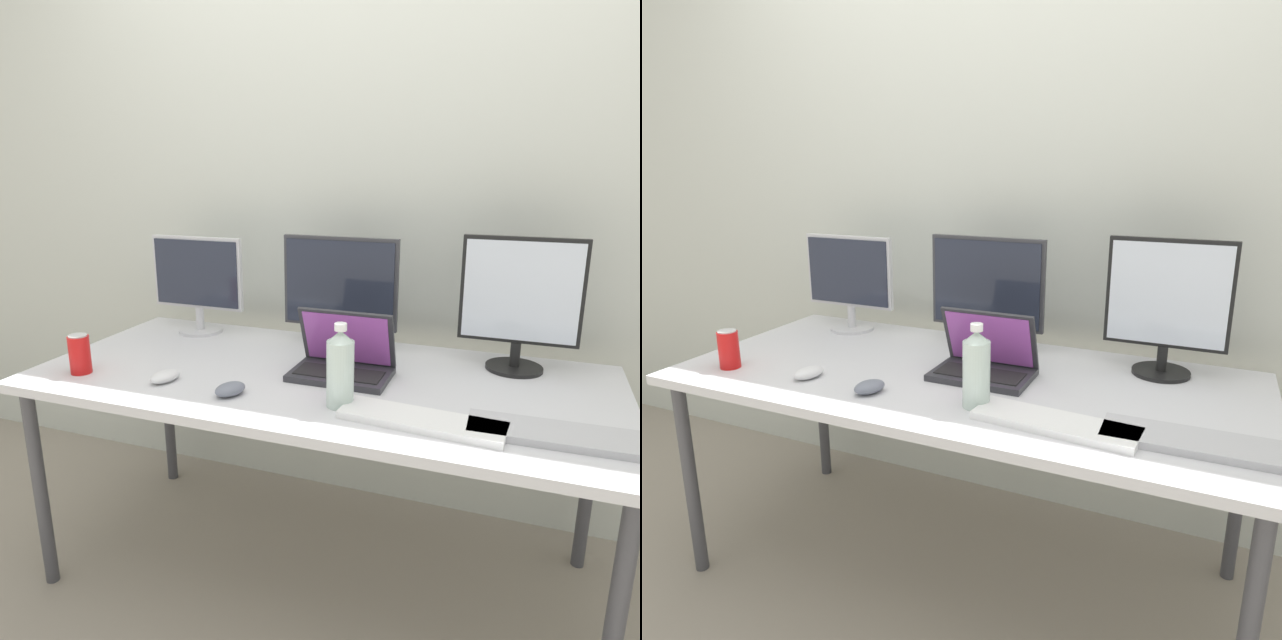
# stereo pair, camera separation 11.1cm
# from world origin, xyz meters

# --- Properties ---
(ground_plane) EXTENTS (16.00, 16.00, 0.00)m
(ground_plane) POSITION_xyz_m (0.00, 0.00, 0.00)
(ground_plane) COLOR gray
(wall_back) EXTENTS (7.00, 0.08, 2.60)m
(wall_back) POSITION_xyz_m (0.00, 0.59, 1.30)
(wall_back) COLOR silver
(wall_back) RESTS_ON ground
(work_desk) EXTENTS (1.82, 0.83, 0.74)m
(work_desk) POSITION_xyz_m (0.00, 0.00, 0.69)
(work_desk) COLOR #424247
(work_desk) RESTS_ON ground
(monitor_left) EXTENTS (0.38, 0.17, 0.38)m
(monitor_left) POSITION_xyz_m (-0.62, 0.29, 0.95)
(monitor_left) COLOR silver
(monitor_left) RESTS_ON work_desk
(monitor_center) EXTENTS (0.42, 0.18, 0.40)m
(monitor_center) POSITION_xyz_m (-0.03, 0.29, 0.95)
(monitor_center) COLOR #38383D
(monitor_center) RESTS_ON work_desk
(monitor_right) EXTENTS (0.37, 0.18, 0.43)m
(monitor_right) POSITION_xyz_m (0.58, 0.26, 0.97)
(monitor_right) COLOR black
(monitor_right) RESTS_ON work_desk
(laptop_silver) EXTENTS (0.31, 0.21, 0.21)m
(laptop_silver) POSITION_xyz_m (0.07, 0.02, 0.79)
(laptop_silver) COLOR #2D2D33
(laptop_silver) RESTS_ON work_desk
(keyboard_main) EXTENTS (0.43, 0.16, 0.02)m
(keyboard_main) POSITION_xyz_m (0.37, -0.24, 0.75)
(keyboard_main) COLOR white
(keyboard_main) RESTS_ON work_desk
(keyboard_aux) EXTENTS (0.44, 0.15, 0.02)m
(keyboard_aux) POSITION_xyz_m (0.70, -0.21, 0.75)
(keyboard_aux) COLOR #B2B2B7
(keyboard_aux) RESTS_ON work_desk
(mouse_by_keyboard) EXTENTS (0.09, 0.12, 0.03)m
(mouse_by_keyboard) POSITION_xyz_m (-0.43, -0.22, 0.76)
(mouse_by_keyboard) COLOR silver
(mouse_by_keyboard) RESTS_ON work_desk
(mouse_by_laptop) EXTENTS (0.10, 0.12, 0.04)m
(mouse_by_laptop) POSITION_xyz_m (-0.19, -0.25, 0.76)
(mouse_by_laptop) COLOR slate
(mouse_by_laptop) RESTS_ON work_desk
(water_bottle) EXTENTS (0.08, 0.08, 0.24)m
(water_bottle) POSITION_xyz_m (0.14, -0.21, 0.85)
(water_bottle) COLOR silver
(water_bottle) RESTS_ON work_desk
(soda_can_near_keyboard) EXTENTS (0.07, 0.07, 0.13)m
(soda_can_near_keyboard) POSITION_xyz_m (-0.72, -0.25, 0.80)
(soda_can_near_keyboard) COLOR red
(soda_can_near_keyboard) RESTS_ON work_desk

